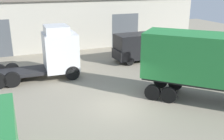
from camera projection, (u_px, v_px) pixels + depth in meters
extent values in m
plane|color=gray|center=(118.00, 106.00, 15.32)|extent=(60.00, 60.00, 0.00)
cube|color=#B7B2A3|center=(58.00, 22.00, 29.94)|extent=(31.10, 7.10, 5.17)
cube|color=#4C5156|center=(125.00, 30.00, 29.51)|extent=(3.20, 0.08, 3.60)
cube|color=silver|center=(60.00, 52.00, 19.70)|extent=(2.47, 2.57, 2.80)
cube|color=silver|center=(56.00, 30.00, 19.10)|extent=(1.74, 2.15, 0.60)
cube|color=black|center=(75.00, 43.00, 19.91)|extent=(0.14, 2.10, 1.01)
cube|color=#232326|center=(19.00, 72.00, 19.09)|extent=(3.83, 2.11, 0.24)
cylinder|color=#B2B2B7|center=(27.00, 70.00, 20.23)|extent=(1.12, 0.59, 0.56)
cylinder|color=black|center=(67.00, 64.00, 21.32)|extent=(1.09, 0.33, 1.08)
cylinder|color=black|center=(72.00, 73.00, 19.36)|extent=(1.09, 0.33, 1.08)
cylinder|color=black|center=(12.00, 70.00, 19.95)|extent=(1.09, 0.33, 1.08)
cylinder|color=black|center=(12.00, 80.00, 17.99)|extent=(1.09, 0.33, 1.08)
cylinder|color=black|center=(176.00, 83.00, 17.61)|extent=(0.89, 0.90, 0.97)
cylinder|color=black|center=(169.00, 95.00, 15.69)|extent=(0.89, 0.90, 0.97)
cylinder|color=black|center=(161.00, 81.00, 17.98)|extent=(0.89, 0.90, 0.97)
cylinder|color=black|center=(152.00, 92.00, 16.07)|extent=(0.89, 0.90, 0.97)
cube|color=black|center=(143.00, 45.00, 23.90)|extent=(5.27, 2.16, 2.18)
cube|color=black|center=(121.00, 55.00, 23.24)|extent=(0.96, 2.03, 0.90)
cube|color=black|center=(125.00, 42.00, 23.05)|extent=(0.13, 1.68, 0.78)
cylinder|color=black|center=(130.00, 61.00, 22.82)|extent=(0.73, 0.32, 0.72)
cylinder|color=black|center=(121.00, 57.00, 24.29)|extent=(0.73, 0.32, 0.72)
cylinder|color=black|center=(164.00, 57.00, 24.19)|extent=(0.73, 0.32, 0.72)
cylinder|color=black|center=(154.00, 53.00, 25.67)|extent=(0.73, 0.32, 0.72)
cone|color=#665B4C|center=(196.00, 50.00, 25.72)|extent=(3.63, 3.63, 1.19)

